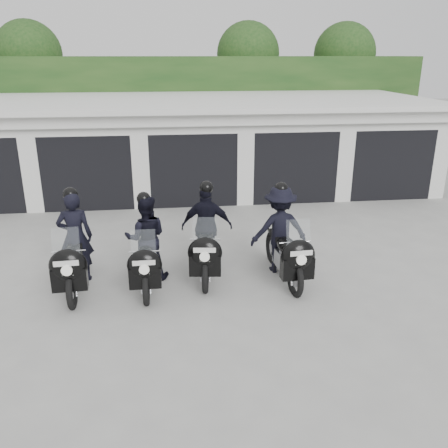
{
  "coord_description": "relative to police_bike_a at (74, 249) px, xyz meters",
  "views": [
    {
      "loc": [
        -0.73,
        -8.31,
        4.37
      ],
      "look_at": [
        0.36,
        0.87,
        1.05
      ],
      "focal_mm": 38.0,
      "sensor_mm": 36.0,
      "label": 1
    }
  ],
  "objects": [
    {
      "name": "garage_block",
      "position": [
        2.63,
        7.6,
        0.62
      ],
      "size": [
        16.4,
        6.8,
        2.96
      ],
      "color": "silver",
      "rests_on": "ground"
    },
    {
      "name": "ground",
      "position": [
        2.63,
        -0.46,
        -0.8
      ],
      "size": [
        80.0,
        80.0,
        0.0
      ],
      "primitive_type": "plane",
      "color": "#9B9C96",
      "rests_on": "ground"
    },
    {
      "name": "police_bike_c",
      "position": [
        2.62,
        0.44,
        0.04
      ],
      "size": [
        1.14,
        2.28,
        1.99
      ],
      "rotation": [
        0.0,
        0.0,
        -0.12
      ],
      "color": "black",
      "rests_on": "ground"
    },
    {
      "name": "police_bike_a",
      "position": [
        0.0,
        0.0,
        0.0
      ],
      "size": [
        0.77,
        2.32,
        2.02
      ],
      "rotation": [
        0.0,
        0.0,
        0.06
      ],
      "color": "black",
      "rests_on": "ground"
    },
    {
      "name": "police_bike_d",
      "position": [
        4.15,
        0.1,
        0.05
      ],
      "size": [
        1.25,
        2.3,
        2.01
      ],
      "rotation": [
        0.0,
        0.0,
        0.07
      ],
      "color": "black",
      "rests_on": "ground"
    },
    {
      "name": "background_vegetation",
      "position": [
        3.0,
        12.46,
        1.97
      ],
      "size": [
        20.0,
        3.9,
        5.8
      ],
      "color": "#183A15",
      "rests_on": "ground"
    },
    {
      "name": "police_bike_b",
      "position": [
        1.38,
        0.04,
        -0.0
      ],
      "size": [
        0.86,
        2.18,
        1.9
      ],
      "rotation": [
        0.0,
        0.0,
        0.01
      ],
      "color": "black",
      "rests_on": "ground"
    }
  ]
}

